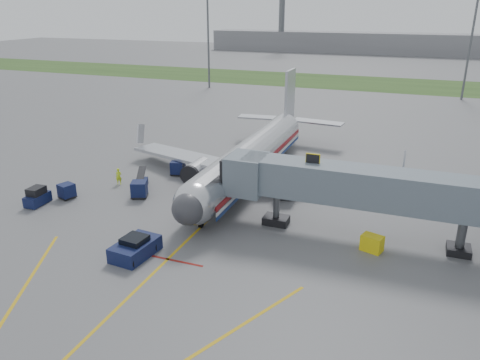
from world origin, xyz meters
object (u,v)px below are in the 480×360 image
(airliner, at_px, (251,156))
(belt_loader, at_px, (140,184))
(baggage_tug, at_px, (37,197))
(ramp_worker, at_px, (119,176))
(pushback_tug, at_px, (135,248))

(airliner, bearing_deg, belt_loader, -144.53)
(airliner, xyz_separation_m, baggage_tug, (-17.09, -14.46, -1.85))
(belt_loader, relative_size, ramp_worker, 2.13)
(baggage_tug, xyz_separation_m, ramp_worker, (4.22, 7.56, 0.10))
(airliner, distance_m, ramp_worker, 14.71)
(airliner, bearing_deg, pushback_tug, -97.58)
(baggage_tug, distance_m, ramp_worker, 8.66)
(airliner, bearing_deg, baggage_tug, -139.77)
(airliner, xyz_separation_m, belt_loader, (-10.02, -7.14, -2.19))
(pushback_tug, xyz_separation_m, ramp_worker, (-10.26, 12.73, 0.22))
(baggage_tug, distance_m, belt_loader, 10.18)
(baggage_tug, bearing_deg, belt_loader, 45.99)
(airliner, height_order, ramp_worker, airliner)
(pushback_tug, xyz_separation_m, belt_loader, (-7.41, 12.49, -0.23))
(airliner, xyz_separation_m, pushback_tug, (-2.61, -19.63, -1.97))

